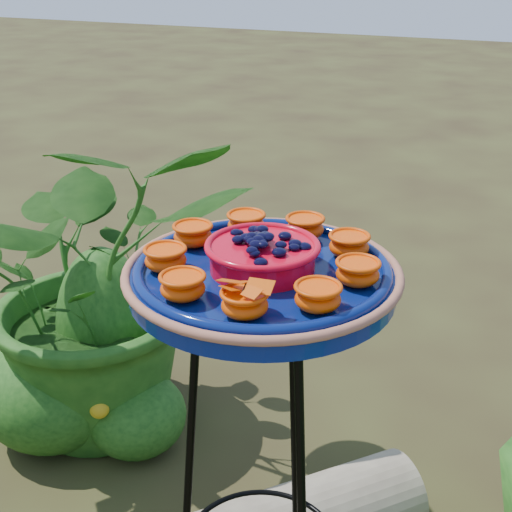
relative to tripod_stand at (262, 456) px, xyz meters
name	(u,v)px	position (x,y,z in m)	size (l,w,h in m)	color
tripod_stand	(262,456)	(0.00, 0.00, 0.00)	(0.34, 0.34, 0.83)	black
feeder_dish	(262,271)	(0.00, 0.00, 0.37)	(0.47, 0.47, 0.10)	navy
shrub_back_left	(101,279)	(-0.72, 0.57, -0.04)	(0.84, 0.73, 0.93)	#184412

